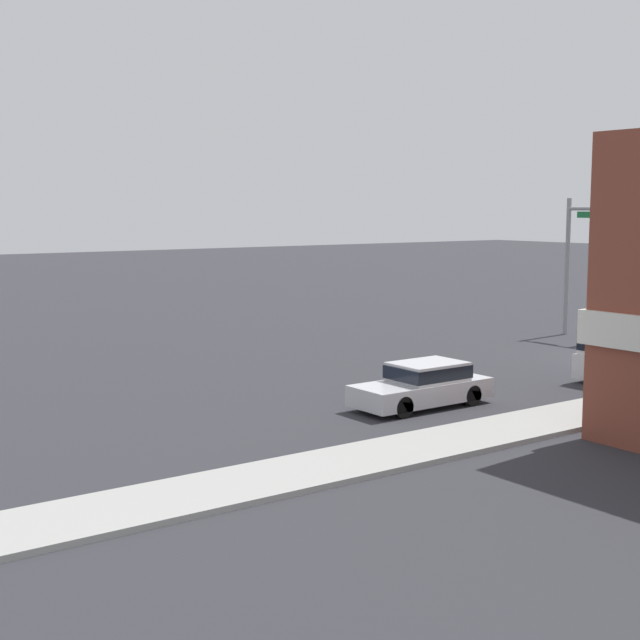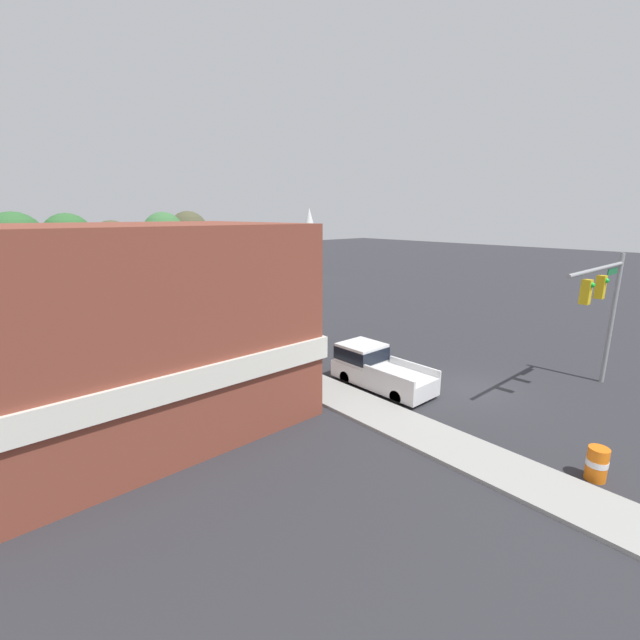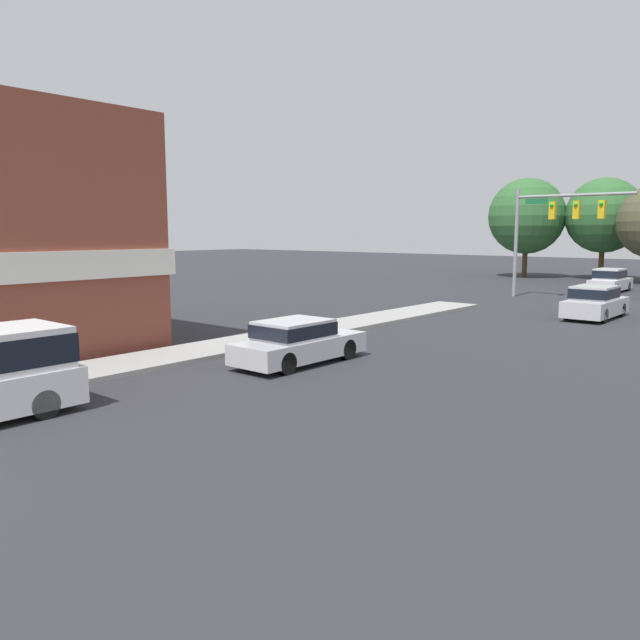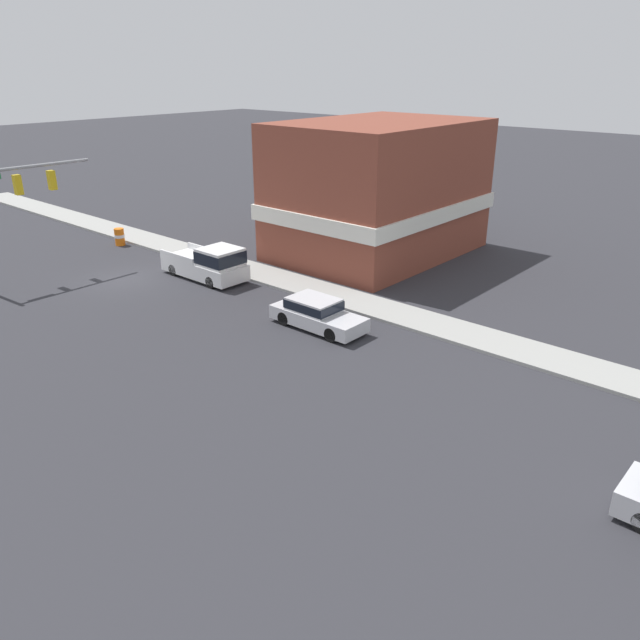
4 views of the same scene
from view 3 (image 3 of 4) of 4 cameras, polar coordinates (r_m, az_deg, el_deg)
The scene contains 6 objects.
far_signal_assembly at distance 40.62m, azimuth 20.68°, elevation 8.74°, with size 6.97×0.49×6.72m.
car_lead at distance 19.39m, azimuth -2.09°, elevation -1.90°, with size 1.78×4.59×1.39m.
car_distant at distance 46.90m, azimuth 24.99°, elevation 3.34°, with size 1.77×4.49×1.61m.
car_oncoming at distance 32.20m, azimuth 23.84°, elevation 1.55°, with size 1.83×4.55×1.57m.
backdrop_tree_left_far at distance 59.43m, azimuth 18.38°, elevation 8.99°, with size 6.72×6.72×8.82m.
backdrop_tree_left_mid at distance 59.21m, azimuth 24.54°, elevation 8.69°, with size 6.39×6.39×8.66m.
Camera 3 is at (10.92, -1.42, 4.09)m, focal length 35.00 mm.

